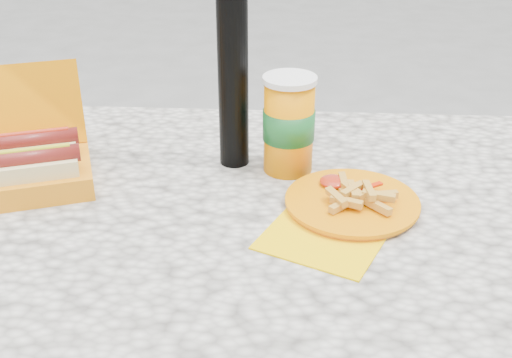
{
  "coord_description": "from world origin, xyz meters",
  "views": [
    {
      "loc": [
        0.1,
        -0.83,
        1.25
      ],
      "look_at": [
        0.05,
        0.01,
        0.8
      ],
      "focal_mm": 45.0,
      "sensor_mm": 36.0,
      "label": 1
    }
  ],
  "objects": [
    {
      "name": "soda_cup",
      "position": [
        0.09,
        0.14,
        0.83
      ],
      "size": [
        0.09,
        0.09,
        0.16
      ],
      "rotation": [
        0.0,
        0.0,
        0.43
      ],
      "color": "#FF8B00",
      "rests_on": "picnic_table"
    },
    {
      "name": "picnic_table",
      "position": [
        0.0,
        0.0,
        0.64
      ],
      "size": [
        1.2,
        0.8,
        0.75
      ],
      "color": "beige",
      "rests_on": "ground"
    },
    {
      "name": "fries_plate",
      "position": [
        0.19,
        0.01,
        0.76
      ],
      "size": [
        0.25,
        0.29,
        0.04
      ],
      "rotation": [
        0.0,
        0.0,
        -0.19
      ],
      "color": "#FFC700",
      "rests_on": "picnic_table"
    },
    {
      "name": "hotdog_box",
      "position": [
        -0.33,
        0.05,
        0.79
      ],
      "size": [
        0.27,
        0.26,
        0.17
      ],
      "rotation": [
        0.0,
        0.0,
        0.35
      ],
      "color": "orange",
      "rests_on": "picnic_table"
    }
  ]
}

